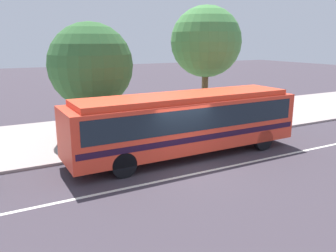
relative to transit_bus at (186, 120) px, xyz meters
name	(u,v)px	position (x,y,z in m)	size (l,w,h in m)	color
ground_plane	(185,167)	(-0.85, -1.34, -1.62)	(120.00, 120.00, 0.00)	#3C343D
sidewalk_slab	(125,130)	(-0.85, 5.35, -1.56)	(60.00, 8.00, 0.12)	#A1918D
lane_stripe_center	(195,174)	(-0.85, -2.14, -1.62)	(56.00, 0.16, 0.01)	silver
transit_bus	(186,120)	(0.00, 0.00, 0.00)	(10.71, 2.63, 2.79)	#EA3D27
pedestrian_waiting_near_sign	(199,117)	(2.34, 2.48, -0.57)	(0.47, 0.47, 1.61)	#3D3E38
bus_stop_sign	(240,103)	(4.78, 2.05, 0.02)	(0.08, 0.44, 2.36)	gray
street_tree_near_stop	(91,66)	(-2.87, 4.53, 2.21)	(4.27, 4.27, 5.86)	brown
street_tree_mid_block	(206,42)	(4.22, 4.74, 3.34)	(4.19, 4.19, 6.96)	brown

